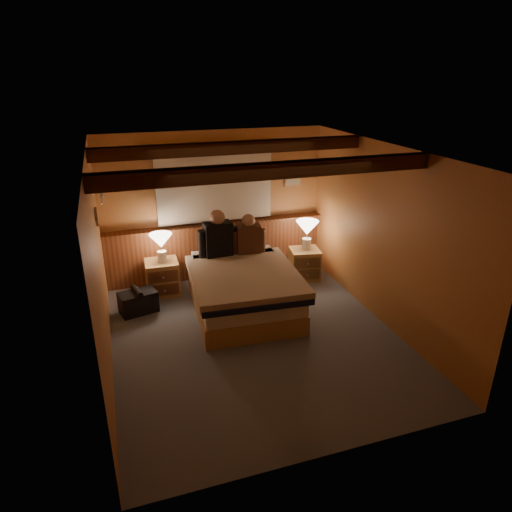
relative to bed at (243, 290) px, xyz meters
name	(u,v)px	position (x,y,z in m)	size (l,w,h in m)	color
floor	(255,336)	(-0.06, -0.72, -0.33)	(4.20, 4.20, 0.00)	slate
ceiling	(255,152)	(-0.06, -0.72, 2.07)	(4.20, 4.20, 0.00)	tan
wall_back	(215,206)	(-0.06, 1.38, 0.87)	(3.60, 3.60, 0.00)	#B77442
wall_left	(99,271)	(-1.86, -0.72, 0.87)	(4.20, 4.20, 0.00)	#B77442
wall_right	(383,236)	(1.74, -0.72, 0.87)	(4.20, 4.20, 0.00)	#B77442
wall_front	(335,343)	(-0.06, -2.82, 0.87)	(3.60, 3.60, 0.00)	#B77442
wainscot	(217,248)	(-0.06, 1.31, 0.15)	(3.60, 0.23, 0.94)	brown
curtain_window	(215,187)	(-0.06, 1.31, 1.19)	(2.18, 0.09, 1.11)	#432610
ceiling_beams	(251,158)	(-0.06, -0.57, 1.98)	(3.60, 1.65, 0.16)	#432610
coat_rail	(100,194)	(-1.78, 0.86, 1.34)	(0.05, 0.55, 0.24)	silver
framed_print	(293,179)	(1.29, 1.36, 1.22)	(0.30, 0.04, 0.25)	tan
bed	(243,290)	(0.00, 0.00, 0.00)	(1.58, 1.97, 0.64)	tan
nightstand_left	(163,278)	(-1.03, 0.91, -0.06)	(0.51, 0.46, 0.54)	tan
nightstand_right	(304,264)	(1.28, 0.74, -0.08)	(0.53, 0.49, 0.51)	tan
lamp_left	(161,242)	(-1.01, 0.90, 0.52)	(0.34, 0.34, 0.45)	white
lamp_right	(307,229)	(1.31, 0.76, 0.52)	(0.37, 0.37, 0.48)	white
person_left	(218,237)	(-0.19, 0.67, 0.60)	(0.61, 0.26, 0.74)	black
person_right	(248,237)	(0.28, 0.63, 0.56)	(0.52, 0.25, 0.64)	#482B1D
duffel_bag	(138,302)	(-1.45, 0.43, -0.17)	(0.58, 0.42, 0.37)	black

